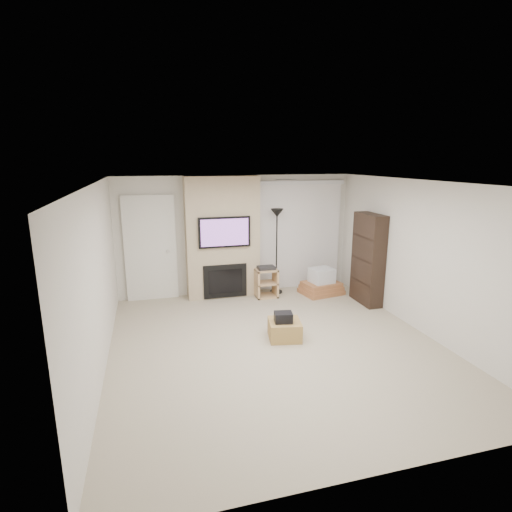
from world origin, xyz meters
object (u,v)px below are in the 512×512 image
object	(u,v)px
ottoman	(285,330)
box_stack	(321,284)
av_stand	(266,281)
bookshelf	(368,259)
floor_lamp	(277,227)

from	to	relation	value
ottoman	box_stack	world-z (taller)	box_stack
av_stand	bookshelf	world-z (taller)	bookshelf
ottoman	bookshelf	bearing A→B (deg)	28.55
floor_lamp	av_stand	xyz separation A→B (m)	(-0.29, -0.20, -1.09)
floor_lamp	av_stand	bearing A→B (deg)	-144.88
av_stand	bookshelf	distance (m)	2.11
ottoman	floor_lamp	world-z (taller)	floor_lamp
ottoman	floor_lamp	bearing A→B (deg)	75.45
av_stand	ottoman	bearing A→B (deg)	-98.10
box_stack	av_stand	bearing A→B (deg)	174.14
bookshelf	av_stand	bearing A→B (deg)	155.22
ottoman	bookshelf	world-z (taller)	bookshelf
floor_lamp	box_stack	xyz separation A→B (m)	(0.91, -0.33, -1.22)
ottoman	bookshelf	distance (m)	2.54
av_stand	bookshelf	size ratio (longest dim) A/B	0.37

